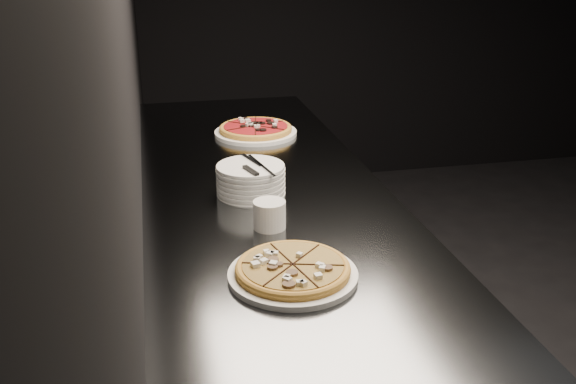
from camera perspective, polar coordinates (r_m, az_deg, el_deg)
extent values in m
cube|color=black|center=(1.78, -14.16, 13.33)|extent=(0.02, 5.00, 2.80)
cube|color=#5A5E62|center=(2.15, -1.69, -11.86)|extent=(0.70, 2.40, 0.90)
cube|color=#5A5E62|center=(1.94, -1.83, -0.45)|extent=(0.74, 2.44, 0.02)
cylinder|color=white|center=(1.47, 0.43, -7.37)|extent=(0.30, 0.30, 0.01)
cylinder|color=gold|center=(1.46, 0.43, -6.94)|extent=(0.32, 0.32, 0.01)
torus|color=gold|center=(1.46, 0.43, -6.75)|extent=(0.32, 0.32, 0.02)
cylinder|color=gold|center=(1.46, 0.43, -6.59)|extent=(0.28, 0.28, 0.01)
cylinder|color=white|center=(2.52, -2.89, 5.27)|extent=(0.32, 0.32, 0.02)
cylinder|color=gold|center=(2.51, -2.90, 5.57)|extent=(0.36, 0.36, 0.01)
torus|color=gold|center=(2.51, -2.90, 5.70)|extent=(0.36, 0.36, 0.02)
cylinder|color=#AB181E|center=(2.51, -2.90, 5.81)|extent=(0.32, 0.32, 0.01)
cylinder|color=white|center=(1.93, -3.31, 0.05)|extent=(0.20, 0.20, 0.02)
cylinder|color=white|center=(1.93, -3.32, 0.47)|extent=(0.20, 0.20, 0.02)
cylinder|color=white|center=(1.92, -3.33, 0.89)|extent=(0.20, 0.20, 0.02)
cylinder|color=white|center=(1.92, -3.34, 1.32)|extent=(0.20, 0.20, 0.02)
cylinder|color=white|center=(1.91, -3.35, 1.75)|extent=(0.20, 0.20, 0.02)
cylinder|color=white|center=(1.91, -3.36, 2.18)|extent=(0.20, 0.20, 0.02)
cube|color=#B1B4B9|center=(1.94, -3.26, 2.84)|extent=(0.05, 0.13, 0.00)
cube|color=black|center=(1.85, -3.33, 1.93)|extent=(0.04, 0.08, 0.01)
cube|color=#B1B4B9|center=(1.90, -2.40, 2.40)|extent=(0.01, 0.20, 0.00)
cylinder|color=silver|center=(1.70, -1.66, -2.03)|extent=(0.09, 0.09, 0.08)
cylinder|color=black|center=(1.68, -1.67, -1.12)|extent=(0.07, 0.07, 0.01)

